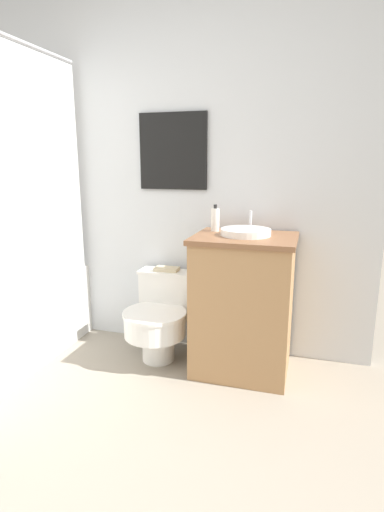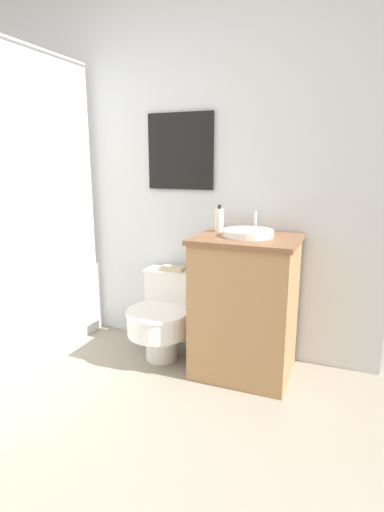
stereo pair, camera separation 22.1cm
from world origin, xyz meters
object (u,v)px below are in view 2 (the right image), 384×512
Objects in this scene: toilet at (164,315)px; book_on_tank at (173,268)px; sink at (248,233)px; soap_bottle at (219,220)px.

toilet is 0.33m from book_on_tank.
soap_bottle reaches higher than sink.
soap_bottle is at bearing -4.53° from book_on_tank.
toilet is 1.70× the size of sink.
soap_bottle reaches higher than toilet.
toilet is at bearing -177.40° from sink.
toilet is 3.38× the size of soap_bottle.
book_on_tank is (-0.56, 0.12, -0.31)m from sink.
soap_bottle is 0.50m from book_on_tank.
book_on_tank is at bearing 90.00° from toilet.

